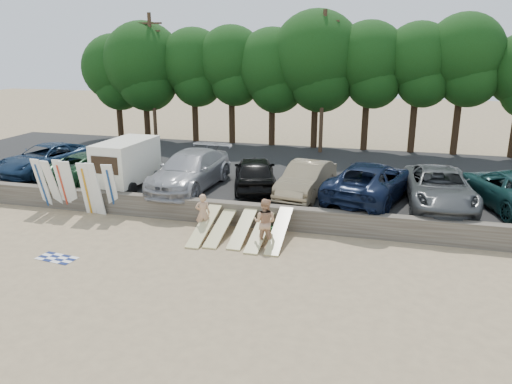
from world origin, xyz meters
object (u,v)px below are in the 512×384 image
car_4 (306,179)px  car_7 (510,188)px  box_trailer (126,161)px  car_1 (93,166)px  car_5 (371,181)px  car_6 (439,188)px  car_2 (190,170)px  cooler (271,230)px  beachgoer_b (265,222)px  car_3 (255,173)px  car_0 (47,159)px  beachgoer_a (203,213)px

car_4 → car_7: 8.98m
box_trailer → car_1: (-2.46, 0.79, -0.57)m
box_trailer → car_5: box_trailer is taller
car_6 → car_7: (3.02, 0.74, 0.00)m
box_trailer → car_2: size_ratio=0.61×
cooler → beachgoer_b: bearing=-72.3°
car_2 → cooler: car_2 is taller
box_trailer → car_3: bearing=13.4°
beachgoer_b → cooler: 1.45m
car_0 → car_1: 3.38m
box_trailer → cooler: 8.74m
car_3 → car_4: size_ratio=1.04×
box_trailer → car_5: (11.92, 1.02, -0.44)m
cooler → car_3: bearing=129.0°
car_2 → car_5: (8.80, 0.41, -0.03)m
car_3 → car_7: 11.58m
beachgoer_a → beachgoer_b: size_ratio=0.89×
car_4 → beachgoer_a: 5.59m
car_2 → car_7: (14.76, 0.98, -0.07)m
car_3 → car_5: car_5 is taller
car_1 → beachgoer_b: bearing=166.7°
car_3 → beachgoer_a: bearing=61.3°
car_1 → car_2: car_2 is taller
car_7 → beachgoer_a: size_ratio=3.52×
box_trailer → car_0: 5.97m
car_1 → beachgoer_a: bearing=162.8°
car_0 → beachgoer_b: 14.93m
car_2 → beachgoer_a: 4.58m
car_1 → beachgoer_b: 11.63m
car_6 → beachgoer_a: bearing=-160.6°
car_0 → car_1: car_0 is taller
car_3 → car_7: bearing=165.3°
car_5 → beachgoer_b: (-3.78, -4.98, -0.62)m
box_trailer → car_2: bearing=13.3°
box_trailer → car_2: 3.21m
car_1 → car_2: bearing=-171.1°
car_2 → car_4: bearing=5.9°
beachgoer_a → car_0: bearing=-43.6°
car_6 → car_4: bearing=175.4°
car_4 → cooler: size_ratio=12.58×
beachgoer_b → beachgoer_a: bearing=-6.5°
car_4 → car_1: bearing=-170.6°
car_1 → car_7: size_ratio=0.90×
car_6 → car_0: bearing=174.1°
car_6 → cooler: size_ratio=15.75×
car_5 → cooler: 5.56m
beachgoer_a → car_1: bearing=-48.4°
car_3 → cooler: 4.57m
beachgoer_b → car_3: bearing=-64.8°
car_4 → car_6: 5.93m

